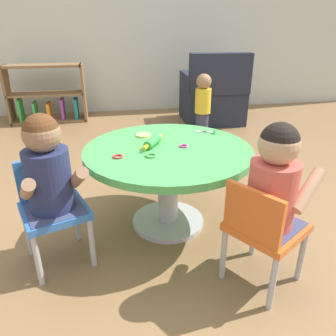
% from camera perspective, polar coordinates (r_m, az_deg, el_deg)
% --- Properties ---
extents(ground_plane, '(10.00, 10.00, 0.00)m').
position_cam_1_polar(ground_plane, '(2.05, 0.00, -9.66)').
color(ground_plane, olive).
extents(back_wall, '(8.00, 0.12, 2.80)m').
position_cam_1_polar(back_wall, '(4.69, -7.64, 27.18)').
color(back_wall, silver).
rests_on(back_wall, ground).
extents(craft_table, '(0.96, 0.96, 0.50)m').
position_cam_1_polar(craft_table, '(1.86, 0.00, 0.45)').
color(craft_table, silver).
rests_on(craft_table, ground).
extents(child_chair_left, '(0.39, 0.39, 0.54)m').
position_cam_1_polar(child_chair_left, '(1.72, -19.80, -6.45)').
color(child_chair_left, '#B7B7BC').
rests_on(child_chair_left, ground).
extents(seated_child_left, '(0.37, 0.42, 0.51)m').
position_cam_1_polar(seated_child_left, '(1.59, -20.61, -0.03)').
color(seated_child_left, '#3F4772').
rests_on(seated_child_left, ground).
extents(child_chair_right, '(0.41, 0.41, 0.54)m').
position_cam_1_polar(child_chair_right, '(1.52, 16.45, -10.30)').
color(child_chair_right, '#B7B7BC').
rests_on(child_chair_right, ground).
extents(seated_child_right, '(0.44, 0.41, 0.51)m').
position_cam_1_polar(seated_child_right, '(1.44, 18.32, -2.16)').
color(seated_child_right, '#3F4772').
rests_on(seated_child_right, ground).
extents(bookshelf_low, '(0.93, 0.28, 0.70)m').
position_cam_1_polar(bookshelf_low, '(4.37, -20.60, 11.75)').
color(bookshelf_low, olive).
rests_on(bookshelf_low, ground).
extents(armchair_dark, '(0.74, 0.74, 0.85)m').
position_cam_1_polar(armchair_dark, '(4.12, 7.98, 12.31)').
color(armchair_dark, '#232838').
rests_on(armchair_dark, ground).
extents(toddler_standing, '(0.17, 0.17, 0.67)m').
position_cam_1_polar(toddler_standing, '(3.54, 6.21, 11.31)').
color(toddler_standing, '#33384C').
rests_on(toddler_standing, ground).
extents(rolling_pin, '(0.14, 0.21, 0.05)m').
position_cam_1_polar(rolling_pin, '(1.84, -2.77, 4.65)').
color(rolling_pin, green).
rests_on(rolling_pin, craft_table).
extents(craft_scissors, '(0.14, 0.10, 0.01)m').
position_cam_1_polar(craft_scissors, '(2.10, 7.40, 6.35)').
color(craft_scissors, silver).
rests_on(craft_scissors, craft_table).
extents(playdough_blob_0, '(0.09, 0.09, 0.01)m').
position_cam_1_polar(playdough_blob_0, '(2.02, -4.40, 5.85)').
color(playdough_blob_0, '#F2CC72').
rests_on(playdough_blob_0, craft_table).
extents(cookie_cutter_0, '(0.06, 0.06, 0.01)m').
position_cam_1_polar(cookie_cutter_0, '(1.70, -3.07, 2.23)').
color(cookie_cutter_0, '#4CB259').
rests_on(cookie_cutter_0, craft_table).
extents(cookie_cutter_1, '(0.06, 0.06, 0.01)m').
position_cam_1_polar(cookie_cutter_1, '(1.70, -8.90, 2.03)').
color(cookie_cutter_1, red).
rests_on(cookie_cutter_1, craft_table).
extents(cookie_cutter_2, '(0.05, 0.05, 0.01)m').
position_cam_1_polar(cookie_cutter_2, '(1.83, 2.80, 3.90)').
color(cookie_cutter_2, '#D83FA5').
rests_on(cookie_cutter_2, craft_table).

